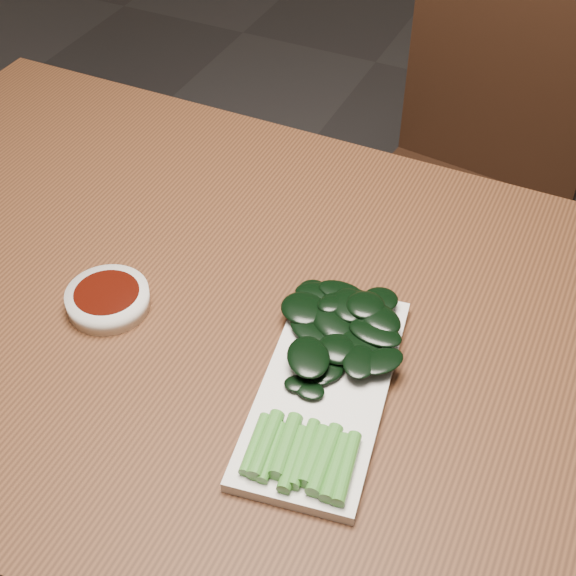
# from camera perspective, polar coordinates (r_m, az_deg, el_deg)

# --- Properties ---
(table) EXTENTS (1.40, 0.80, 0.75)m
(table) POSITION_cam_1_polar(r_m,az_deg,el_deg) (1.03, -1.39, -5.00)
(table) COLOR #492714
(table) RESTS_ON ground
(chair_far) EXTENTS (0.43, 0.43, 0.89)m
(chair_far) POSITION_cam_1_polar(r_m,az_deg,el_deg) (1.67, 12.57, 7.33)
(chair_far) COLOR black
(chair_far) RESTS_ON ground
(sauce_bowl) EXTENTS (0.10, 0.10, 0.03)m
(sauce_bowl) POSITION_cam_1_polar(r_m,az_deg,el_deg) (1.01, -12.69, -0.77)
(sauce_bowl) COLOR silver
(sauce_bowl) RESTS_ON table
(serving_plate) EXTENTS (0.18, 0.32, 0.01)m
(serving_plate) POSITION_cam_1_polar(r_m,az_deg,el_deg) (0.90, 2.63, -7.16)
(serving_plate) COLOR silver
(serving_plate) RESTS_ON table
(gai_lan) EXTENTS (0.18, 0.32, 0.03)m
(gai_lan) POSITION_cam_1_polar(r_m,az_deg,el_deg) (0.91, 3.08, -4.74)
(gai_lan) COLOR #41862E
(gai_lan) RESTS_ON serving_plate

